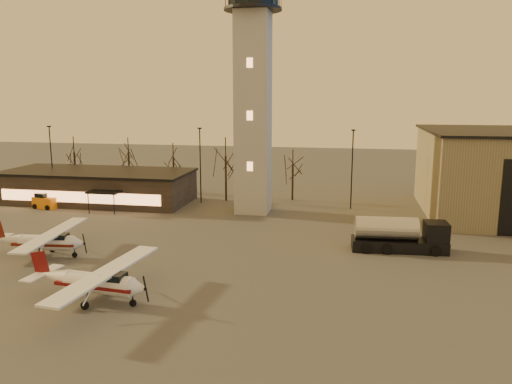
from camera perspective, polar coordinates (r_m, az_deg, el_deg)
ground at (r=35.02m, az=-10.05°, el=-13.30°), size 220.00×220.00×0.00m
control_tower at (r=60.92m, az=-0.34°, el=12.87°), size 6.80×6.80×32.60m
terminal at (r=71.36m, az=-17.62°, el=0.65°), size 25.40×12.20×4.30m
light_poles at (r=62.41m, az=0.29°, el=2.78°), size 58.50×12.25×10.14m
tree_row at (r=73.91m, az=-9.46°, el=4.32°), size 37.20×9.20×8.80m
cessna_front at (r=37.06m, az=-17.22°, el=-10.31°), size 9.72×12.27×3.37m
cessna_rear at (r=48.70m, az=-22.55°, el=-5.62°), size 9.30×11.73×3.22m
fuel_truck at (r=48.55m, az=16.01°, el=-5.03°), size 8.82×3.31×3.22m
service_cart at (r=69.89m, az=-22.92°, el=-1.09°), size 3.39×2.49×1.98m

